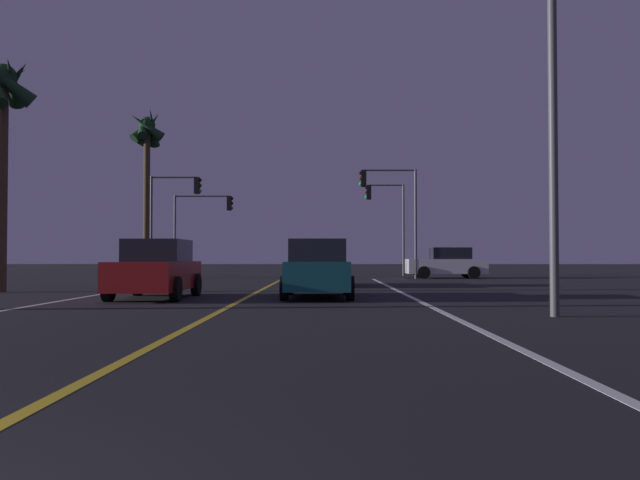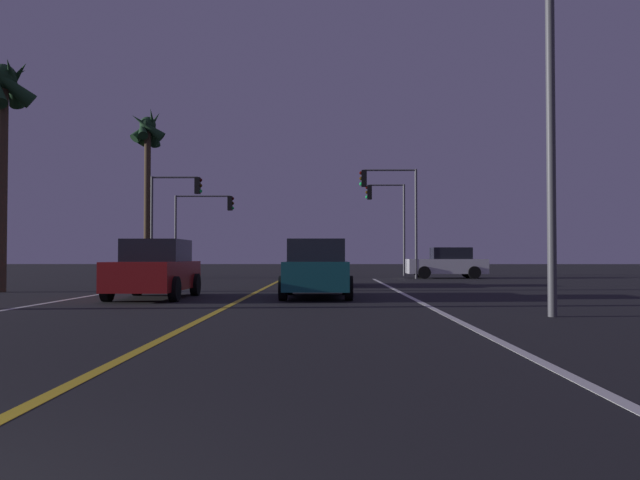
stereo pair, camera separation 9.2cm
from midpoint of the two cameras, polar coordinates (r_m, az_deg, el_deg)
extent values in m
cube|color=silver|center=(15.54, 9.76, -5.88)|extent=(0.16, 38.39, 0.01)
cube|color=silver|center=(16.96, -24.80, -5.39)|extent=(0.16, 38.39, 0.01)
cube|color=gold|center=(15.52, -8.31, -5.89)|extent=(0.16, 38.39, 0.01)
cylinder|color=black|center=(27.89, -1.79, -3.24)|extent=(0.22, 0.68, 0.68)
cylinder|color=black|center=(27.87, 1.91, -3.24)|extent=(0.22, 0.68, 0.68)
cylinder|color=black|center=(25.19, -2.04, -3.43)|extent=(0.22, 0.68, 0.68)
cylinder|color=black|center=(25.18, 2.06, -3.43)|extent=(0.22, 0.68, 0.68)
cube|color=black|center=(26.51, 0.03, -2.64)|extent=(1.80, 4.30, 0.80)
cube|color=black|center=(26.25, 0.03, -1.08)|extent=(1.60, 2.10, 0.64)
cube|color=red|center=(24.42, -1.42, -2.51)|extent=(0.24, 0.08, 0.16)
cube|color=red|center=(24.41, 1.40, -2.51)|extent=(0.24, 0.08, 0.16)
cylinder|color=black|center=(20.41, -2.81, -3.89)|extent=(0.22, 0.68, 0.68)
cylinder|color=black|center=(20.38, 2.26, -3.90)|extent=(0.22, 0.68, 0.68)
cylinder|color=black|center=(17.71, -3.32, -4.26)|extent=(0.22, 0.68, 0.68)
cylinder|color=black|center=(17.68, 2.52, -4.27)|extent=(0.22, 0.68, 0.68)
cube|color=#145156|center=(19.01, -0.34, -3.11)|extent=(1.80, 4.30, 0.80)
cube|color=black|center=(18.76, -0.35, -0.93)|extent=(1.60, 2.10, 0.64)
cube|color=red|center=(16.93, -2.48, -2.97)|extent=(0.24, 0.08, 0.16)
cube|color=red|center=(16.91, 1.59, -2.97)|extent=(0.24, 0.08, 0.16)
cylinder|color=black|center=(17.63, -12.77, -4.24)|extent=(0.22, 0.68, 0.68)
cylinder|color=black|center=(18.13, -18.33, -4.13)|extent=(0.22, 0.68, 0.68)
cylinder|color=black|center=(20.27, -11.01, -3.88)|extent=(0.22, 0.68, 0.68)
cylinder|color=black|center=(20.70, -15.91, -3.80)|extent=(0.22, 0.68, 0.68)
cube|color=maroon|center=(19.15, -14.46, -3.05)|extent=(1.80, 4.30, 0.80)
cube|color=black|center=(19.38, -14.25, -0.90)|extent=(1.60, 2.10, 0.64)
cube|color=red|center=(21.05, -11.40, -2.65)|extent=(0.24, 0.08, 0.16)
cube|color=red|center=(21.33, -14.56, -2.61)|extent=(0.24, 0.08, 0.16)
cylinder|color=black|center=(35.33, 9.08, -2.85)|extent=(0.68, 0.22, 0.68)
cylinder|color=black|center=(37.11, 8.67, -2.78)|extent=(0.68, 0.22, 0.68)
cylinder|color=black|center=(35.83, 13.36, -2.81)|extent=(0.68, 0.22, 0.68)
cylinder|color=black|center=(37.59, 12.75, -2.75)|extent=(0.68, 0.22, 0.68)
cube|color=silver|center=(36.44, 10.97, -2.29)|extent=(4.30, 1.80, 0.80)
cube|color=black|center=(36.48, 11.35, -1.16)|extent=(2.10, 1.60, 0.64)
cube|color=red|center=(36.29, 14.40, -2.12)|extent=(0.08, 0.24, 0.16)
cube|color=red|center=(37.46, 13.96, -2.10)|extent=(0.08, 0.24, 0.16)
cylinder|color=#4C4C51|center=(35.36, 8.37, 1.42)|extent=(0.14, 0.14, 5.95)
cylinder|color=#4C4C51|center=(35.47, 6.08, 6.15)|extent=(2.82, 0.10, 0.10)
cube|color=black|center=(35.30, 3.80, 5.44)|extent=(0.28, 0.36, 0.90)
sphere|color=#3A0605|center=(35.33, 3.54, 5.93)|extent=(0.20, 0.20, 0.20)
sphere|color=#3C2706|center=(35.29, 3.54, 5.44)|extent=(0.20, 0.20, 0.20)
sphere|color=#19E059|center=(35.26, 3.54, 4.96)|extent=(0.20, 0.20, 0.20)
cylinder|color=#4C4C51|center=(36.31, -14.75, 1.08)|extent=(0.14, 0.14, 5.57)
cylinder|color=#4C4C51|center=(36.22, -12.81, 5.42)|extent=(2.49, 0.10, 0.10)
cube|color=black|center=(35.90, -10.87, 4.75)|extent=(0.28, 0.36, 0.90)
sphere|color=#3A0605|center=(35.91, -10.62, 5.23)|extent=(0.20, 0.20, 0.20)
sphere|color=#3C2706|center=(35.87, -10.62, 4.75)|extent=(0.20, 0.20, 0.20)
sphere|color=#19E059|center=(35.84, -10.63, 4.27)|extent=(0.20, 0.20, 0.20)
cylinder|color=#4C4C51|center=(40.81, 7.32, 0.89)|extent=(0.14, 0.14, 5.74)
cylinder|color=#4C4C51|center=(40.91, 5.79, 4.84)|extent=(2.17, 0.10, 0.10)
cube|color=black|center=(40.77, 4.27, 4.22)|extent=(0.28, 0.36, 0.90)
sphere|color=#3A0605|center=(40.80, 4.05, 4.64)|extent=(0.20, 0.20, 0.20)
sphere|color=#3C2706|center=(40.76, 4.05, 4.22)|extent=(0.20, 0.20, 0.20)
sphere|color=#19E059|center=(40.74, 4.05, 3.80)|extent=(0.20, 0.20, 0.20)
cylinder|color=#4C4C51|center=(41.62, -12.76, 0.40)|extent=(0.14, 0.14, 5.06)
cylinder|color=#4C4C51|center=(41.42, -10.42, 3.83)|extent=(3.43, 0.10, 0.10)
cube|color=black|center=(41.09, -8.07, 3.23)|extent=(0.28, 0.36, 0.90)
sphere|color=#3A0605|center=(41.09, -7.85, 3.65)|extent=(0.20, 0.20, 0.20)
sphere|color=#3C2706|center=(41.06, -7.85, 3.23)|extent=(0.20, 0.20, 0.20)
sphere|color=#19E059|center=(41.04, -7.85, 2.82)|extent=(0.20, 0.20, 0.20)
cylinder|color=#4C4C51|center=(14.01, 19.70, 9.81)|extent=(0.18, 0.18, 7.85)
cylinder|color=#473826|center=(24.42, -26.37, 4.14)|extent=(0.36, 0.36, 7.06)
sphere|color=#19381E|center=(25.07, -26.27, 12.77)|extent=(0.90, 0.90, 0.90)
cone|color=#19381E|center=(24.96, -25.59, 12.47)|extent=(0.92, 1.86, 1.63)
cone|color=#19381E|center=(25.19, -25.69, 12.34)|extent=(1.97, 1.46, 1.64)
cone|color=#19381E|center=(24.74, -26.22, 12.60)|extent=(2.07, 1.55, 1.76)
cylinder|color=#473826|center=(37.70, -15.13, 3.15)|extent=(0.36, 0.36, 8.41)
sphere|color=#19381E|center=(38.31, -15.08, 9.81)|extent=(0.90, 0.90, 0.90)
cone|color=#19381E|center=(38.22, -14.64, 9.61)|extent=(0.65, 1.87, 2.18)
cone|color=#19381E|center=(38.56, -14.94, 9.51)|extent=(1.66, 0.65, 2.09)
cone|color=#19381E|center=(38.54, -15.31, 9.52)|extent=(1.62, 1.65, 1.77)
cone|color=#19381E|center=(38.25, -15.54, 9.60)|extent=(1.06, 1.60, 1.56)
cone|color=#19381E|center=(37.99, -15.13, 9.68)|extent=(2.06, 0.90, 1.65)
camera|label=1|loc=(0.05, -89.47, -0.01)|focal=36.24mm
camera|label=2|loc=(0.05, 90.53, 0.01)|focal=36.24mm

